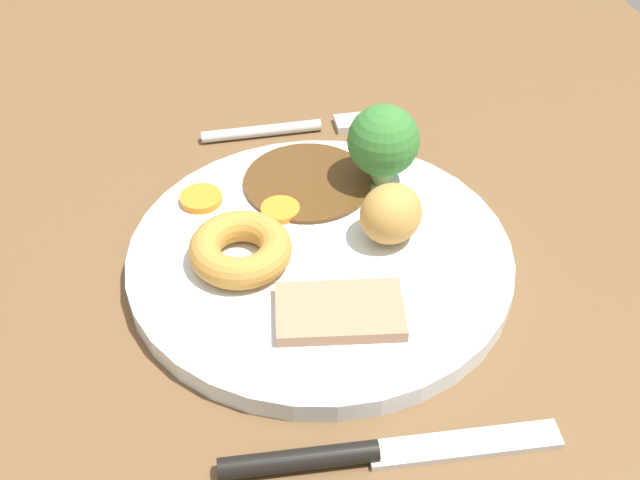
{
  "coord_description": "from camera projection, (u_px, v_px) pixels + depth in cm",
  "views": [
    {
      "loc": [
        42.09,
        -9.15,
        42.74
      ],
      "look_at": [
        2.14,
        2.09,
        6.0
      ],
      "focal_mm": 48.4,
      "sensor_mm": 36.0,
      "label": 1
    }
  ],
  "objects": [
    {
      "name": "carrot_coin_front",
      "position": [
        280.0,
        210.0,
        0.59
      ],
      "size": [
        2.69,
        2.69,
        0.46
      ],
      "primitive_type": "cylinder",
      "color": "orange",
      "rests_on": "dinner_plate"
    },
    {
      "name": "carrot_coin_back",
      "position": [
        201.0,
        199.0,
        0.6
      ],
      "size": [
        2.92,
        2.92,
        0.52
      ],
      "primitive_type": "cylinder",
      "color": "orange",
      "rests_on": "dinner_plate"
    },
    {
      "name": "knife",
      "position": [
        361.0,
        454.0,
        0.46
      ],
      "size": [
        3.94,
        18.53,
        1.2
      ],
      "rotation": [
        0.0,
        0.0,
        1.43
      ],
      "color": "black",
      "rests_on": "dining_table"
    },
    {
      "name": "meat_slice_main",
      "position": [
        340.0,
        311.0,
        0.52
      ],
      "size": [
        6.21,
        8.51,
        0.8
      ],
      "primitive_type": "cube",
      "rotation": [
        0.0,
        0.0,
        4.49
      ],
      "color": "tan",
      "rests_on": "dinner_plate"
    },
    {
      "name": "gravy_pool",
      "position": [
        307.0,
        182.0,
        0.61
      ],
      "size": [
        9.13,
        9.13,
        0.3
      ],
      "primitive_type": "cylinder",
      "color": "#563819",
      "rests_on": "dinner_plate"
    },
    {
      "name": "dining_table",
      "position": [
        282.0,
        271.0,
        0.59
      ],
      "size": [
        120.0,
        84.0,
        3.6
      ],
      "primitive_type": "cube",
      "color": "brown",
      "rests_on": "ground"
    },
    {
      "name": "yorkshire_pudding",
      "position": [
        240.0,
        249.0,
        0.55
      ],
      "size": [
        6.61,
        6.61,
        2.06
      ],
      "primitive_type": "torus",
      "color": "#C68938",
      "rests_on": "dinner_plate"
    },
    {
      "name": "dinner_plate",
      "position": [
        320.0,
        259.0,
        0.57
      ],
      "size": [
        25.17,
        25.17,
        1.4
      ],
      "primitive_type": "cylinder",
      "color": "white",
      "rests_on": "dining_table"
    },
    {
      "name": "fork",
      "position": [
        304.0,
        127.0,
        0.69
      ],
      "size": [
        2.69,
        15.32,
        0.9
      ],
      "rotation": [
        0.0,
        0.0,
        1.49
      ],
      "color": "silver",
      "rests_on": "dining_table"
    },
    {
      "name": "broccoli_floret",
      "position": [
        383.0,
        141.0,
        0.59
      ],
      "size": [
        5.05,
        5.05,
        6.03
      ],
      "color": "#8CB766",
      "rests_on": "dinner_plate"
    },
    {
      "name": "roast_potato_left",
      "position": [
        391.0,
        214.0,
        0.56
      ],
      "size": [
        5.69,
        5.8,
        3.95
      ],
      "primitive_type": "ellipsoid",
      "rotation": [
        0.0,
        0.0,
        5.31
      ],
      "color": "#BC8C42",
      "rests_on": "dinner_plate"
    }
  ]
}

